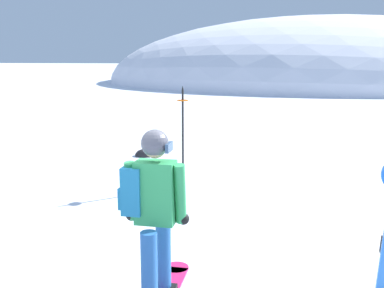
% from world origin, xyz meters
% --- Properties ---
extents(ridge_peak_main, '(40.16, 36.15, 12.10)m').
position_xyz_m(ridge_peak_main, '(4.90, 41.30, 0.00)').
color(ridge_peak_main, white).
rests_on(ridge_peak_main, ground).
extents(snowboarder_main, '(0.64, 1.84, 1.71)m').
position_xyz_m(snowboarder_main, '(0.42, -0.03, 0.92)').
color(snowboarder_main, '#D11E5B').
rests_on(snowboarder_main, ground).
extents(piste_marker_near, '(0.20, 0.20, 1.85)m').
position_xyz_m(piste_marker_near, '(-0.18, 3.94, 1.06)').
color(piste_marker_near, black).
rests_on(piste_marker_near, ground).
extents(rock_dark, '(0.48, 0.41, 0.34)m').
position_xyz_m(rock_dark, '(-1.66, 6.31, 0.00)').
color(rock_dark, '#282628').
rests_on(rock_dark, ground).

